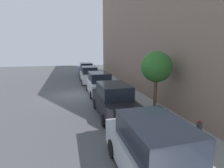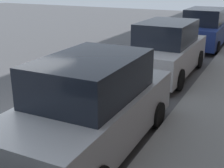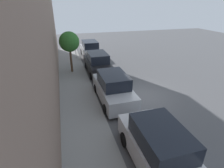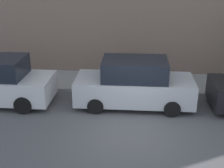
% 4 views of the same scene
% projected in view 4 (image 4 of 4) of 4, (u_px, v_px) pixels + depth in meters
% --- Properties ---
extents(ground_plane, '(60.00, 60.00, 0.00)m').
position_uv_depth(ground_plane, '(130.00, 134.00, 10.87)').
color(ground_plane, '#515154').
extents(sidewalk, '(2.57, 32.00, 0.15)m').
position_uv_depth(sidewalk, '(133.00, 82.00, 15.27)').
color(sidewalk, gray).
rests_on(sidewalk, ground_plane).
extents(parked_suv_third, '(2.08, 4.82, 1.98)m').
position_uv_depth(parked_suv_third, '(134.00, 84.00, 12.75)').
color(parked_suv_third, '#B7BABF').
rests_on(parked_suv_third, ground_plane).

